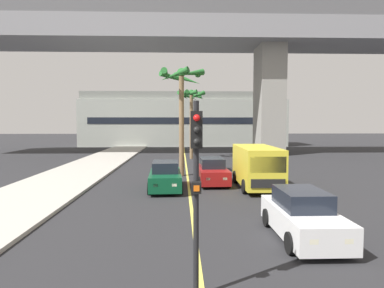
% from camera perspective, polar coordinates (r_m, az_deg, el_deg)
% --- Properties ---
extents(sidewalk_left, '(4.80, 80.00, 0.15)m').
position_cam_1_polar(sidewalk_left, '(17.71, -27.43, -8.67)').
color(sidewalk_left, '#ADA89E').
rests_on(sidewalk_left, ground).
extents(lane_stripe_center, '(0.14, 56.00, 0.01)m').
position_cam_1_polar(lane_stripe_center, '(23.89, -0.82, -5.29)').
color(lane_stripe_center, '#DBCC4C').
rests_on(lane_stripe_center, ground).
extents(bridge_overpass, '(61.51, 8.00, 16.72)m').
position_cam_1_polar(bridge_overpass, '(39.92, 0.29, 17.26)').
color(bridge_overpass, gray).
rests_on(bridge_overpass, ground).
extents(pier_building_backdrop, '(32.06, 8.04, 8.44)m').
position_cam_1_polar(pier_building_backdrop, '(54.43, -1.46, 4.17)').
color(pier_building_backdrop, '#ADB2A8').
rests_on(pier_building_backdrop, ground).
extents(car_queue_front, '(1.85, 4.11, 1.56)m').
position_cam_1_polar(car_queue_front, '(11.60, 18.35, -11.61)').
color(car_queue_front, white).
rests_on(car_queue_front, ground).
extents(car_queue_second, '(1.95, 4.16, 1.56)m').
position_cam_1_polar(car_queue_second, '(18.74, -4.59, -5.58)').
color(car_queue_second, '#0C4728').
rests_on(car_queue_second, ground).
extents(car_queue_third, '(1.91, 4.14, 1.56)m').
position_cam_1_polar(car_queue_third, '(20.56, 3.46, -4.75)').
color(car_queue_third, maroon).
rests_on(car_queue_third, ground).
extents(delivery_van, '(2.20, 5.27, 2.36)m').
position_cam_1_polar(delivery_van, '(19.39, 11.01, -3.64)').
color(delivery_van, yellow).
rests_on(delivery_van, ground).
extents(traffic_light_median_near, '(0.24, 0.37, 4.20)m').
position_cam_1_polar(traffic_light_median_near, '(6.97, 0.73, -4.85)').
color(traffic_light_median_near, black).
rests_on(traffic_light_median_near, ground).
extents(palm_tree_near_median, '(2.96, 2.99, 7.06)m').
position_cam_1_polar(palm_tree_near_median, '(34.15, -0.14, 7.18)').
color(palm_tree_near_median, brown).
rests_on(palm_tree_near_median, ground).
extents(palm_tree_mid_median, '(3.22, 3.32, 7.48)m').
position_cam_1_polar(palm_tree_mid_median, '(23.35, -1.84, 9.57)').
color(palm_tree_mid_median, brown).
rests_on(palm_tree_mid_median, ground).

